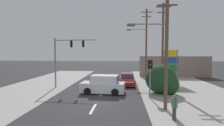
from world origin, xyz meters
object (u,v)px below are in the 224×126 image
utility_pole_midground_right (163,44)px  sedan_oncoming_near (127,80)px  pedestal_signal_right_kerb (150,72)px  suv_crossing_left (103,85)px  traffic_signal_mast (65,53)px  shopping_plaza_sign (170,62)px  utility_pole_foreground_right (164,46)px  pedestrian_at_kerb (174,106)px  utility_pole_background_right (145,43)px

utility_pole_midground_right → sedan_oncoming_near: bearing=163.9°
sedan_oncoming_near → pedestal_signal_right_kerb: bearing=-72.8°
pedestal_signal_right_kerb → suv_crossing_left: (-4.54, 1.70, -1.53)m
utility_pole_midground_right → traffic_signal_mast: size_ratio=1.69×
shopping_plaza_sign → utility_pole_midground_right: bearing=-124.3°
traffic_signal_mast → pedestal_signal_right_kerb: 10.41m
traffic_signal_mast → shopping_plaza_sign: size_ratio=1.30×
utility_pole_foreground_right → sedan_oncoming_near: bearing=104.9°
sedan_oncoming_near → pedestrian_at_kerb: size_ratio=2.64×
pedestrian_at_kerb → traffic_signal_mast: bearing=137.2°
sedan_oncoming_near → pedestrian_at_kerb: bearing=-76.7°
utility_pole_background_right → pedestrian_at_kerb: utility_pole_background_right is taller
pedestal_signal_right_kerb → sedan_oncoming_near: bearing=107.2°
shopping_plaza_sign → sedan_oncoming_near: (-5.66, -0.84, -2.28)m
utility_pole_background_right → suv_crossing_left: bearing=-121.6°
utility_pole_foreground_right → shopping_plaza_sign: 11.15m
pedestal_signal_right_kerb → pedestrian_at_kerb: 5.51m
traffic_signal_mast → sedan_oncoming_near: traffic_signal_mast is taller
utility_pole_background_right → shopping_plaza_sign: size_ratio=2.31×
utility_pole_midground_right → shopping_plaza_sign: utility_pole_midground_right is taller
utility_pole_background_right → sedan_oncoming_near: (-2.76, -3.72, -4.99)m
utility_pole_midground_right → pedestal_signal_right_kerb: (-2.22, -5.31, -2.88)m
pedestal_signal_right_kerb → sedan_oncoming_near: size_ratio=0.83×
utility_pole_foreground_right → pedestal_signal_right_kerb: utility_pole_foreground_right is taller
sedan_oncoming_near → pedestrian_at_kerb: pedestrian_at_kerb is taller
utility_pole_midground_right → suv_crossing_left: 8.85m
utility_pole_background_right → pedestal_signal_right_kerb: 10.80m
utility_pole_foreground_right → sedan_oncoming_near: 10.83m
utility_pole_background_right → utility_pole_midground_right: bearing=-73.3°
pedestal_signal_right_kerb → shopping_plaza_sign: (3.63, 7.38, 0.57)m
utility_pole_background_right → traffic_signal_mast: size_ratio=1.77×
traffic_signal_mast → pedestal_signal_right_kerb: traffic_signal_mast is taller
shopping_plaza_sign → sedan_oncoming_near: size_ratio=1.07×
utility_pole_foreground_right → shopping_plaza_sign: bearing=73.7°
shopping_plaza_sign → utility_pole_foreground_right: bearing=-106.3°
pedestal_signal_right_kerb → sedan_oncoming_near: 7.06m
utility_pole_midground_right → utility_pole_background_right: bearing=106.7°
traffic_signal_mast → pedestal_signal_right_kerb: (9.40, -4.14, -1.73)m
utility_pole_midground_right → sedan_oncoming_near: 6.38m
suv_crossing_left → pedestrian_at_kerb: suv_crossing_left is taller
sedan_oncoming_near → traffic_signal_mast: bearing=-161.9°
utility_pole_midground_right → pedestrian_at_kerb: utility_pole_midground_right is taller
pedestal_signal_right_kerb → suv_crossing_left: pedestal_signal_right_kerb is taller
utility_pole_foreground_right → pedestrian_at_kerb: bearing=-84.2°
traffic_signal_mast → pedestal_signal_right_kerb: size_ratio=1.69×
utility_pole_foreground_right → shopping_plaza_sign: (3.08, 10.57, -1.75)m
sedan_oncoming_near → utility_pole_midground_right: bearing=-16.1°
shopping_plaza_sign → pedestrian_at_kerb: (-2.87, -12.64, -2.06)m
pedestal_signal_right_kerb → pedestrian_at_kerb: bearing=-81.8°
utility_pole_midground_right → shopping_plaza_sign: bearing=55.7°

